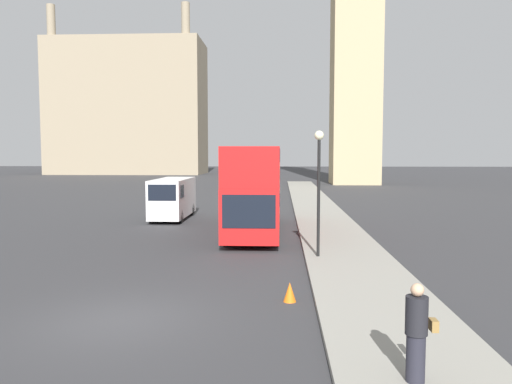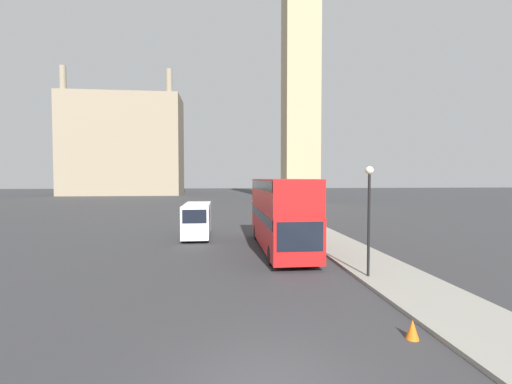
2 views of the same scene
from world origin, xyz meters
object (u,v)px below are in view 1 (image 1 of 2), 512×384
object	(u,v)px
white_van	(173,198)
pedestrian	(417,333)
street_lamp	(319,172)
red_double_decker_bus	(255,186)

from	to	relation	value
white_van	pedestrian	bearing A→B (deg)	-67.69
white_van	street_lamp	world-z (taller)	street_lamp
pedestrian	white_van	bearing A→B (deg)	112.31
red_double_decker_bus	white_van	size ratio (longest dim) A/B	1.88
white_van	street_lamp	xyz separation A→B (m)	(8.28, -11.74, 2.05)
pedestrian	street_lamp	size ratio (longest dim) A/B	0.36
red_double_decker_bus	white_van	bearing A→B (deg)	137.19
white_van	red_double_decker_bus	bearing A→B (deg)	-42.81
red_double_decker_bus	pedestrian	distance (m)	17.77
white_van	street_lamp	bearing A→B (deg)	-54.79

